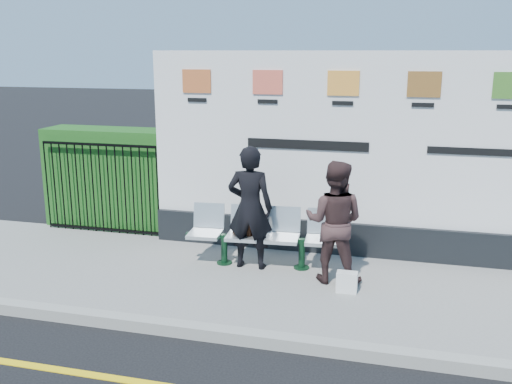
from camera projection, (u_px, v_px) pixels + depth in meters
pavement at (372, 295)px, 7.34m from camera, size 14.00×3.00×0.12m
kerb at (364, 352)px, 5.92m from camera, size 14.00×0.18×0.14m
billboard at (418, 173)px, 8.16m from camera, size 8.00×0.30×3.00m
hedge at (114, 178)px, 9.92m from camera, size 2.35×0.70×1.70m
railing at (101, 188)px, 9.51m from camera, size 2.05×0.06×1.54m
bench at (263, 251)px, 8.11m from camera, size 2.18×0.73×0.46m
woman_left at (250, 208)px, 7.93m from camera, size 0.65×0.43×1.75m
woman_right at (334, 222)px, 7.46m from camera, size 0.85×0.69×1.63m
handbag_brown at (243, 227)px, 8.08m from camera, size 0.30×0.17×0.22m
carrier_bag_white at (347, 282)px, 7.26m from camera, size 0.26×0.16×0.26m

